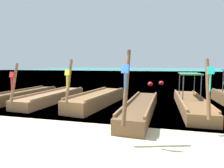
{
  "coord_description": "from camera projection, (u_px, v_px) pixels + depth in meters",
  "views": [
    {
      "loc": [
        2.17,
        -4.76,
        2.23
      ],
      "look_at": [
        0.0,
        3.82,
        1.3
      ],
      "focal_mm": 30.29,
      "sensor_mm": 36.0,
      "label": 1
    }
  ],
  "objects": [
    {
      "name": "longtail_boat_turquoise_ribbon",
      "position": [
        191.0,
        103.0,
        9.45
      ],
      "size": [
        1.17,
        6.7,
        2.43
      ],
      "color": "brown",
      "rests_on": "ground"
    },
    {
      "name": "mooring_buoy_far",
      "position": [
        161.0,
        83.0,
        19.79
      ],
      "size": [
        0.5,
        0.5,
        0.5
      ],
      "color": "red",
      "rests_on": "sea_water"
    },
    {
      "name": "longtail_boat_yellow_ribbon",
      "position": [
        97.0,
        99.0,
        10.29
      ],
      "size": [
        2.0,
        5.42,
        2.44
      ],
      "color": "brown",
      "rests_on": "ground"
    },
    {
      "name": "ground",
      "position": [
        79.0,
        143.0,
        5.35
      ],
      "size": [
        120.0,
        120.0,
        0.0
      ],
      "primitive_type": "plane",
      "color": "beige"
    },
    {
      "name": "longtail_boat_green_ribbon",
      "position": [
        19.0,
        96.0,
        11.59
      ],
      "size": [
        1.47,
        6.57,
        2.48
      ],
      "color": "brown",
      "rests_on": "ground"
    },
    {
      "name": "longtail_boat_red_ribbon",
      "position": [
        52.0,
        97.0,
        11.33
      ],
      "size": [
        1.62,
        5.93,
        2.28
      ],
      "color": "olive",
      "rests_on": "ground"
    },
    {
      "name": "mooring_buoy_near",
      "position": [
        150.0,
        84.0,
        18.79
      ],
      "size": [
        0.5,
        0.5,
        0.5
      ],
      "color": "red",
      "rests_on": "sea_water"
    },
    {
      "name": "sea_water",
      "position": [
        153.0,
        71.0,
        64.95
      ],
      "size": [
        120.0,
        120.0,
        0.0
      ],
      "primitive_type": "plane",
      "color": "teal",
      "rests_on": "ground"
    },
    {
      "name": "longtail_boat_blue_ribbon",
      "position": [
        141.0,
        108.0,
        8.46
      ],
      "size": [
        1.3,
        6.41,
        2.66
      ],
      "color": "brown",
      "rests_on": "ground"
    }
  ]
}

